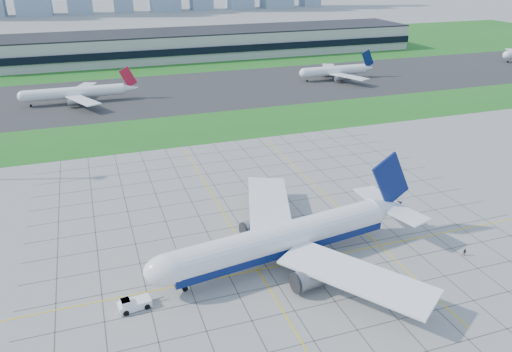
{
  "coord_description": "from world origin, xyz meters",
  "views": [
    {
      "loc": [
        -37.7,
        -80.83,
        57.44
      ],
      "look_at": [
        -0.29,
        27.12,
        7.0
      ],
      "focal_mm": 35.0,
      "sensor_mm": 36.0,
      "label": 1
    }
  ],
  "objects": [
    {
      "name": "grass_far",
      "position": [
        0.0,
        255.0,
        0.02
      ],
      "size": [
        700.0,
        145.0,
        0.04
      ],
      "primitive_type": "cube",
      "color": "#1D611B",
      "rests_on": "ground"
    },
    {
      "name": "apron_markings",
      "position": [
        0.43,
        11.09,
        0.02
      ],
      "size": [
        120.0,
        130.0,
        0.03
      ],
      "color": "#474744",
      "rests_on": "ground"
    },
    {
      "name": "crew_far",
      "position": [
        32.58,
        -11.29,
        0.83
      ],
      "size": [
        1.01,
        1.0,
        1.65
      ],
      "primitive_type": "imported",
      "rotation": [
        0.0,
        0.0,
        -0.73
      ],
      "color": "black",
      "rests_on": "ground"
    },
    {
      "name": "pushback_tug",
      "position": [
        -34.89,
        -6.03,
        1.03
      ],
      "size": [
        8.41,
        3.6,
        2.31
      ],
      "rotation": [
        0.0,
        0.0,
        0.15
      ],
      "color": "white",
      "rests_on": "ground"
    },
    {
      "name": "grass_median",
      "position": [
        0.0,
        90.0,
        0.02
      ],
      "size": [
        700.0,
        35.0,
        0.04
      ],
      "primitive_type": "cube",
      "color": "#1D611B",
      "rests_on": "ground"
    },
    {
      "name": "terminal",
      "position": [
        40.0,
        229.87,
        7.89
      ],
      "size": [
        260.0,
        43.0,
        15.8
      ],
      "color": "#B7B7B2",
      "rests_on": "ground"
    },
    {
      "name": "asphalt_taxiway",
      "position": [
        0.0,
        145.0,
        0.03
      ],
      "size": [
        700.0,
        75.0,
        0.04
      ],
      "primitive_type": "cube",
      "color": "#383838",
      "rests_on": "ground"
    },
    {
      "name": "ground",
      "position": [
        0.0,
        0.0,
        0.0
      ],
      "size": [
        1400.0,
        1400.0,
        0.0
      ],
      "primitive_type": "plane",
      "color": "#989893",
      "rests_on": "ground"
    },
    {
      "name": "distant_jet_2",
      "position": [
        82.77,
        144.14,
        4.49
      ],
      "size": [
        39.2,
        42.66,
        14.08
      ],
      "color": "white",
      "rests_on": "ground"
    },
    {
      "name": "airliner",
      "position": [
        -4.12,
        -0.79,
        5.27
      ],
      "size": [
        61.02,
        61.39,
        19.28
      ],
      "rotation": [
        0.0,
        0.0,
        0.15
      ],
      "color": "white",
      "rests_on": "ground"
    },
    {
      "name": "crew_near",
      "position": [
        -35.55,
        -6.09,
        0.97
      ],
      "size": [
        0.81,
        0.84,
        1.94
      ],
      "primitive_type": "imported",
      "rotation": [
        0.0,
        0.0,
        0.88
      ],
      "color": "black",
      "rests_on": "ground"
    },
    {
      "name": "distant_jet_1",
      "position": [
        -41.75,
        140.6,
        4.49
      ],
      "size": [
        46.55,
        42.66,
        14.08
      ],
      "color": "white",
      "rests_on": "ground"
    }
  ]
}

